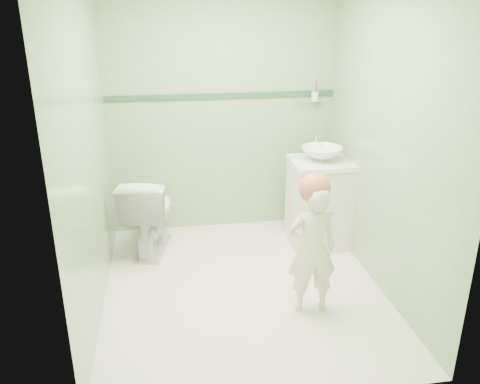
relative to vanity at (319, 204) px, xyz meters
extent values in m
plane|color=white|center=(-0.84, -0.70, -0.40)|extent=(2.50, 2.50, 0.00)
cube|color=#7DAE7B|center=(-0.84, 0.55, 0.80)|extent=(2.20, 0.04, 2.40)
cube|color=#7DAE7B|center=(-0.84, -1.95, 0.80)|extent=(2.20, 0.04, 2.40)
cube|color=#7DAE7B|center=(-1.94, -0.70, 0.80)|extent=(0.04, 2.50, 2.40)
cube|color=#7DAE7B|center=(0.26, -0.70, 0.80)|extent=(0.04, 2.50, 2.40)
cube|color=#2C4C35|center=(-0.84, 0.54, 0.95)|extent=(2.20, 0.02, 0.05)
cube|color=silver|center=(0.00, 0.00, 0.00)|extent=(0.52, 0.50, 0.80)
cube|color=white|center=(0.00, 0.00, 0.41)|extent=(0.54, 0.52, 0.04)
imported|color=white|center=(0.00, 0.00, 0.49)|extent=(0.37, 0.37, 0.13)
cylinder|color=silver|center=(0.00, 0.20, 0.55)|extent=(0.03, 0.03, 0.18)
cylinder|color=silver|center=(0.00, 0.15, 0.63)|extent=(0.02, 0.12, 0.02)
cylinder|color=silver|center=(0.00, 0.50, 0.88)|extent=(0.26, 0.02, 0.02)
cylinder|color=silver|center=(0.06, 0.48, 0.93)|extent=(0.07, 0.07, 0.09)
cylinder|color=#6F44AA|center=(0.06, 0.47, 1.00)|extent=(0.01, 0.01, 0.17)
cylinder|color=red|center=(0.07, 0.49, 1.00)|extent=(0.01, 0.01, 0.17)
imported|color=white|center=(-1.58, 0.10, -0.03)|extent=(0.56, 0.80, 0.74)
imported|color=white|center=(-0.39, -1.07, 0.10)|extent=(0.38, 0.26, 1.00)
sphere|color=#B6634B|center=(-0.39, -1.04, 0.57)|extent=(0.22, 0.22, 0.22)
cylinder|color=#1A9373|center=(-0.32, -1.20, 0.44)|extent=(0.08, 0.13, 0.06)
cube|color=white|center=(-0.37, -1.15, 0.48)|extent=(0.03, 0.03, 0.02)
camera|label=1|loc=(-1.41, -4.11, 1.77)|focal=36.70mm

